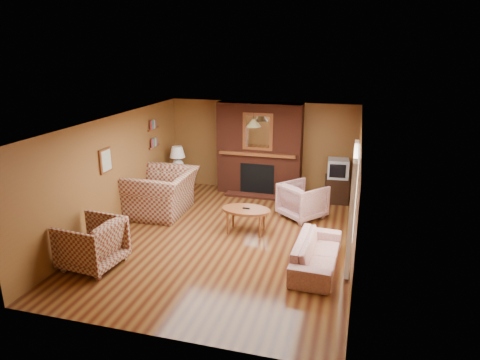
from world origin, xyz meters
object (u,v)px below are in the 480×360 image
(floral_sofa, at_px, (316,253))
(crt_tv, at_px, (338,168))
(plaid_armchair, at_px, (92,243))
(plaid_loveseat, at_px, (162,192))
(side_table, at_px, (179,182))
(tv_stand, at_px, (337,189))
(coffee_table, at_px, (246,211))
(fireplace, at_px, (259,150))
(floral_armchair, at_px, (303,201))
(table_lamp, at_px, (178,158))

(floral_sofa, distance_m, crt_tv, 3.57)
(plaid_armchair, distance_m, crt_tv, 6.07)
(plaid_loveseat, bearing_deg, plaid_armchair, -3.64)
(side_table, height_order, tv_stand, tv_stand)
(plaid_armchair, bearing_deg, tv_stand, 144.49)
(coffee_table, xyz_separation_m, tv_stand, (1.73, 2.41, -0.15))
(coffee_table, bearing_deg, crt_tv, 54.32)
(plaid_armchair, bearing_deg, fireplace, 163.42)
(coffee_table, xyz_separation_m, crt_tv, (1.73, 2.41, 0.41))
(floral_sofa, xyz_separation_m, floral_armchair, (-0.54, 2.25, 0.14))
(floral_sofa, relative_size, side_table, 3.13)
(crt_tv, bearing_deg, plaid_armchair, -131.32)
(floral_sofa, xyz_separation_m, table_lamp, (-4.00, 3.17, 0.69))
(coffee_table, height_order, table_lamp, table_lamp)
(coffee_table, relative_size, side_table, 1.78)
(plaid_loveseat, relative_size, floral_armchair, 1.74)
(fireplace, distance_m, floral_sofa, 4.27)
(table_lamp, height_order, crt_tv, table_lamp)
(plaid_loveseat, bearing_deg, floral_sofa, 64.70)
(fireplace, bearing_deg, plaid_armchair, -112.36)
(plaid_armchair, relative_size, table_lamp, 1.44)
(fireplace, bearing_deg, tv_stand, -5.15)
(floral_sofa, xyz_separation_m, side_table, (-4.00, 3.17, 0.03))
(plaid_armchair, xyz_separation_m, floral_armchair, (3.31, 3.28, -0.04))
(side_table, relative_size, crt_tv, 1.07)
(crt_tv, bearing_deg, tv_stand, 90.00)
(table_lamp, xyz_separation_m, crt_tv, (4.15, 0.34, -0.08))
(plaid_loveseat, height_order, table_lamp, table_lamp)
(coffee_table, relative_size, tv_stand, 1.60)
(floral_armchair, height_order, side_table, floral_armchair)
(fireplace, relative_size, floral_armchair, 2.68)
(fireplace, distance_m, tv_stand, 2.23)
(plaid_armchair, xyz_separation_m, coffee_table, (2.27, 2.14, 0.03))
(side_table, bearing_deg, plaid_armchair, -87.96)
(floral_armchair, height_order, coffee_table, floral_armchair)
(coffee_table, xyz_separation_m, side_table, (-2.42, 2.06, -0.18))
(plaid_armchair, bearing_deg, floral_armchair, 140.57)
(floral_armchair, bearing_deg, table_lamp, 25.07)
(fireplace, xyz_separation_m, coffee_table, (0.32, -2.60, -0.71))
(floral_sofa, relative_size, coffee_table, 1.75)
(floral_armchair, bearing_deg, fireplace, -7.05)
(fireplace, bearing_deg, side_table, -165.71)
(plaid_loveseat, height_order, side_table, plaid_loveseat)
(fireplace, height_order, coffee_table, fireplace)
(floral_sofa, distance_m, coffee_table, 1.94)
(side_table, bearing_deg, table_lamp, 0.00)
(plaid_armchair, bearing_deg, side_table, -172.18)
(fireplace, relative_size, table_lamp, 3.55)
(table_lamp, bearing_deg, coffee_table, -40.47)
(coffee_table, bearing_deg, tv_stand, 54.38)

